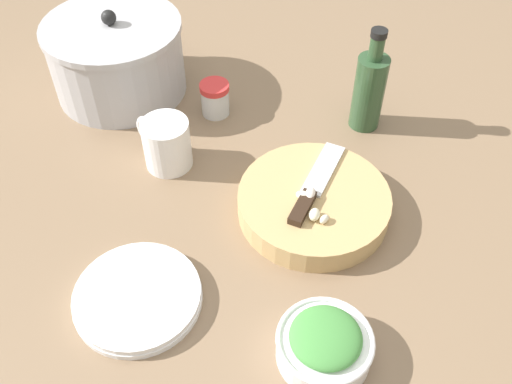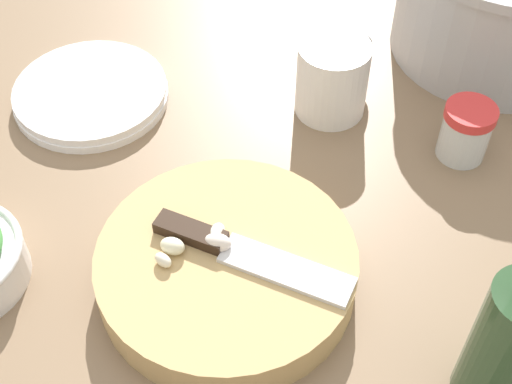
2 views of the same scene
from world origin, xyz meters
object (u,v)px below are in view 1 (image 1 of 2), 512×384
object	(u,v)px
spice_jar	(215,99)
plate_stack	(138,297)
cutting_board	(314,203)
chef_knife	(314,187)
coffee_mug	(166,143)
oil_bottle	(369,89)
herb_bowl	(325,344)
stock_pot	(117,58)
garlic_cloves	(311,203)

from	to	relation	value
spice_jar	plate_stack	size ratio (longest dim) A/B	0.36
cutting_board	chef_knife	size ratio (longest dim) A/B	1.32
coffee_mug	oil_bottle	world-z (taller)	oil_bottle
coffee_mug	chef_knife	bearing A→B (deg)	-114.99
herb_bowl	oil_bottle	world-z (taller)	oil_bottle
cutting_board	spice_jar	size ratio (longest dim) A/B	3.69
chef_knife	stock_pot	distance (m)	0.49
spice_jar	plate_stack	distance (m)	0.44
cutting_board	garlic_cloves	distance (m)	0.04
garlic_cloves	coffee_mug	world-z (taller)	coffee_mug
spice_jar	oil_bottle	size ratio (longest dim) A/B	0.33
herb_bowl	plate_stack	xyz separation A→B (m)	(0.09, 0.26, -0.02)
cutting_board	stock_pot	bearing A→B (deg)	45.62
garlic_cloves	stock_pot	distance (m)	0.51
cutting_board	coffee_mug	size ratio (longest dim) A/B	2.44
stock_pot	chef_knife	bearing A→B (deg)	-133.41
garlic_cloves	spice_jar	bearing A→B (deg)	28.19
chef_knife	plate_stack	bearing A→B (deg)	-120.66
oil_bottle	plate_stack	bearing A→B (deg)	134.44
coffee_mug	stock_pot	bearing A→B (deg)	26.13
herb_bowl	plate_stack	bearing A→B (deg)	70.01
cutting_board	herb_bowl	distance (m)	0.26
herb_bowl	spice_jar	bearing A→B (deg)	16.18
chef_knife	plate_stack	xyz separation A→B (m)	(-0.17, 0.27, -0.04)
chef_knife	coffee_mug	size ratio (longest dim) A/B	1.85
stock_pot	garlic_cloves	bearing A→B (deg)	-137.10
plate_stack	oil_bottle	xyz separation A→B (m)	(0.38, -0.39, 0.07)
spice_jar	coffee_mug	xyz separation A→B (m)	(-0.14, 0.08, 0.01)
oil_bottle	coffee_mug	bearing A→B (deg)	104.42
chef_knife	herb_bowl	bearing A→B (deg)	-66.10
chef_knife	stock_pot	world-z (taller)	stock_pot
plate_stack	stock_pot	size ratio (longest dim) A/B	0.70
garlic_cloves	plate_stack	world-z (taller)	garlic_cloves
spice_jar	oil_bottle	bearing A→B (deg)	-98.64
plate_stack	oil_bottle	distance (m)	0.55
chef_knife	spice_jar	world-z (taller)	spice_jar
garlic_cloves	coffee_mug	bearing A→B (deg)	57.39
garlic_cloves	spice_jar	distance (m)	0.33
cutting_board	coffee_mug	xyz separation A→B (m)	(0.13, 0.25, 0.02)
coffee_mug	plate_stack	bearing A→B (deg)	175.31
spice_jar	oil_bottle	xyz separation A→B (m)	(-0.04, -0.28, 0.05)
plate_stack	oil_bottle	size ratio (longest dim) A/B	0.92
plate_stack	chef_knife	bearing A→B (deg)	-57.16
garlic_cloves	stock_pot	world-z (taller)	stock_pot
cutting_board	plate_stack	world-z (taller)	cutting_board
herb_bowl	oil_bottle	size ratio (longest dim) A/B	0.64
spice_jar	coffee_mug	bearing A→B (deg)	148.88
coffee_mug	garlic_cloves	bearing A→B (deg)	-122.61
cutting_board	herb_bowl	size ratio (longest dim) A/B	1.91
cutting_board	garlic_cloves	world-z (taller)	garlic_cloves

